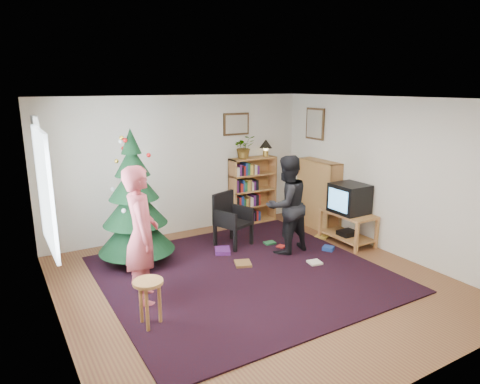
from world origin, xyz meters
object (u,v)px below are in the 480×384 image
bookshelf_back (253,189)px  stool (148,291)px  armchair (230,217)px  potted_plant (244,147)px  bookshelf_right (318,194)px  crt_tv (349,198)px  person_standing (141,235)px  picture_right (315,124)px  tv_stand (348,225)px  person_by_chair (287,205)px  picture_back (236,124)px  christmas_tree (135,209)px  table_lamp (266,145)px

bookshelf_back → stool: 4.08m
armchair → potted_plant: size_ratio=2.06×
bookshelf_right → potted_plant: 1.67m
armchair → stool: (-2.06, -1.79, -0.05)m
bookshelf_back → bookshelf_right: size_ratio=1.00×
crt_tv → person_standing: bearing=-176.9°
bookshelf_back → person_standing: 3.58m
picture_right → bookshelf_back: (-1.03, 0.59, -1.29)m
bookshelf_right → crt_tv: size_ratio=2.28×
armchair → potted_plant: 1.59m
bookshelf_back → tv_stand: bookshelf_back is taller
armchair → tv_stand: bearing=-48.9°
tv_stand → person_by_chair: bearing=170.6°
bookshelf_right → armchair: bearing=89.0°
stool → bookshelf_back: bearing=41.2°
picture_back → armchair: bearing=-124.8°
tv_stand → potted_plant: potted_plant is taller
picture_back → person_by_chair: picture_back is taller
picture_right → person_by_chair: size_ratio=0.37×
christmas_tree → tv_stand: 3.59m
bookshelf_back → potted_plant: potted_plant is taller
bookshelf_back → tv_stand: bearing=-67.3°
bookshelf_back → person_by_chair: 1.71m
picture_right → stool: picture_right is taller
armchair → stool: 2.73m
stool → person_standing: size_ratio=0.32×
christmas_tree → armchair: 1.67m
picture_right → table_lamp: picture_right is taller
tv_stand → picture_right: bearing=78.6°
bookshelf_back → person_by_chair: person_by_chair is taller
potted_plant → picture_right: bearing=-25.6°
crt_tv → person_by_chair: (-1.18, 0.20, 0.00)m
picture_right → armchair: picture_right is taller
bookshelf_back → armchair: (-1.01, -0.90, -0.17)m
bookshelf_back → potted_plant: (-0.20, 0.00, 0.86)m
person_standing → table_lamp: 3.87m
picture_right → bookshelf_back: picture_right is taller
bookshelf_right → armchair: 1.91m
bookshelf_back → table_lamp: 0.91m
bookshelf_right → tv_stand: size_ratio=1.39×
bookshelf_back → bookshelf_right: 1.29m
armchair → person_by_chair: 1.02m
tv_stand → bookshelf_right: bearing=82.6°
christmas_tree → tv_stand: christmas_tree is taller
person_by_chair → armchair: bearing=-57.0°
picture_right → tv_stand: (-0.26, -1.27, -1.62)m
person_standing → person_by_chair: size_ratio=1.09×
potted_plant → crt_tv: bearing=-62.3°
picture_back → tv_stand: picture_back is taller
picture_back → potted_plant: bearing=-55.2°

